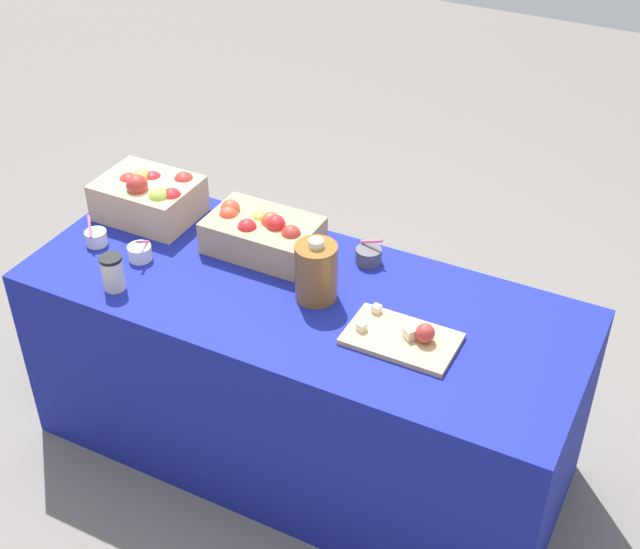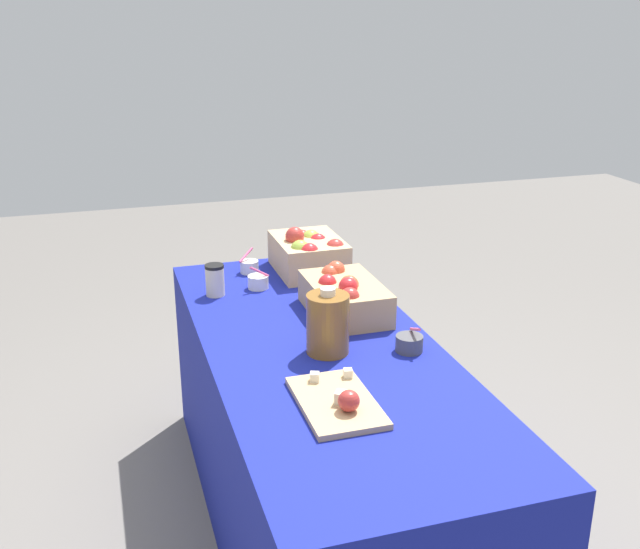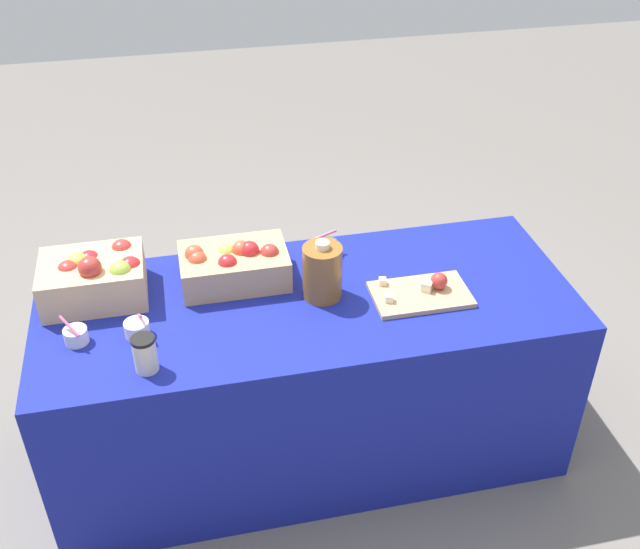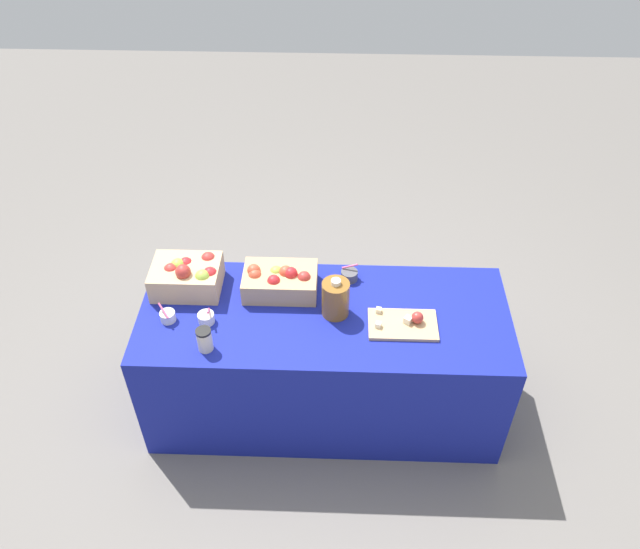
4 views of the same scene
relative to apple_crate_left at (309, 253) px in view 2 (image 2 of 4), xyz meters
The scene contains 10 objects.
ground_plane 1.11m from the apple_crate_left, 13.18° to the right, with size 10.00×10.00×0.00m, color slate.
table 0.87m from the apple_crate_left, 13.18° to the right, with size 1.90×0.76×0.74m, color navy.
apple_crate_left is the anchor object (origin of this frame).
apple_crate_middle 0.48m from the apple_crate_left, ahead, with size 0.38×0.25×0.16m.
cutting_board_front 1.15m from the apple_crate_left, 12.20° to the right, with size 0.34×0.21×0.08m.
sample_bowl_near 0.26m from the apple_crate_left, 104.31° to the right, with size 0.08×0.09×0.10m.
sample_bowl_mid 0.86m from the apple_crate_left, ahead, with size 0.09×0.09×0.10m.
sample_bowl_far 0.29m from the apple_crate_left, 62.04° to the right, with size 0.08×0.09×0.10m.
cider_jug 0.80m from the apple_crate_left, 11.85° to the right, with size 0.14×0.14×0.22m.
coffee_cup 0.46m from the apple_crate_left, 69.61° to the right, with size 0.07×0.07×0.13m.
Camera 2 is at (2.16, -0.67, 1.80)m, focal length 41.91 mm.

